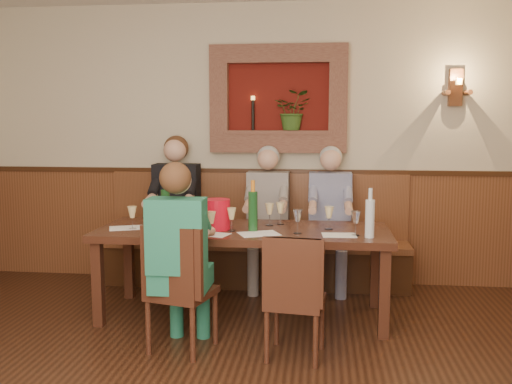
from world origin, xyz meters
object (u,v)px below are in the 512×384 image
chair_near_right (295,322)px  wine_bottle_green_b (166,206)px  bench (256,252)px  person_bench_mid (267,230)px  person_bench_left (175,224)px  person_bench_right (330,231)px  chair_near_left (181,314)px  water_bottle (370,217)px  person_chair_front (181,274)px  wine_bottle_green_a (253,210)px  spittoon_bucket (217,214)px  dining_table (243,237)px

chair_near_right → wine_bottle_green_b: 1.57m
bench → person_bench_mid: 0.29m
person_bench_left → person_bench_right: 1.53m
chair_near_left → water_bottle: 1.58m
person_chair_front → water_bottle: person_chair_front is taller
person_bench_left → wine_bottle_green_b: person_bench_left is taller
bench → person_chair_front: (-0.34, -1.72, 0.23)m
person_bench_right → person_chair_front: size_ratio=1.02×
person_bench_left → person_chair_front: person_bench_left is taller
water_bottle → person_bench_right: bearing=104.6°
chair_near_left → wine_bottle_green_a: size_ratio=2.25×
wine_bottle_green_b → person_bench_left: bearing=99.3°
bench → wine_bottle_green_a: size_ratio=7.26×
person_chair_front → spittoon_bucket: (0.13, 0.72, 0.31)m
person_bench_right → water_bottle: bearing=-75.4°
person_chair_front → chair_near_right: bearing=-1.1°
bench → person_bench_mid: (0.12, -0.10, 0.25)m
person_bench_mid → chair_near_right: bearing=-77.9°
person_bench_mid → wine_bottle_green_a: person_bench_mid is taller
spittoon_bucket → water_bottle: bearing=-9.1°
water_bottle → person_chair_front: bearing=-158.7°
person_bench_left → person_bench_right: person_bench_left is taller
person_bench_mid → wine_bottle_green_a: bearing=-91.6°
chair_near_right → wine_bottle_green_b: (-1.14, 0.85, 0.66)m
person_bench_left → wine_bottle_green_a: (0.90, -0.94, 0.30)m
dining_table → water_bottle: bearing=-14.0°
dining_table → wine_bottle_green_b: wine_bottle_green_b is taller
dining_table → chair_near_left: bearing=-114.4°
water_bottle → person_bench_left: bearing=149.0°
chair_near_left → dining_table: bearing=80.8°
person_chair_front → chair_near_left: bearing=109.4°
wine_bottle_green_a → wine_bottle_green_b: size_ratio=1.03×
person_bench_right → wine_bottle_green_b: size_ratio=3.49×
wine_bottle_green_b → person_bench_mid: bearing=44.7°
spittoon_bucket → wine_bottle_green_a: 0.31m
chair_near_left → spittoon_bucket: (0.14, 0.71, 0.60)m
chair_near_right → spittoon_bucket: spittoon_bucket is taller
bench → person_chair_front: 1.77m
wine_bottle_green_b → bench: bearing=52.8°
chair_near_right → wine_bottle_green_b: bearing=150.5°
bench → chair_near_left: 1.74m
person_bench_mid → person_bench_right: 0.61m
dining_table → spittoon_bucket: spittoon_bucket is taller
person_bench_left → person_bench_right: (1.53, 0.00, -0.04)m
chair_near_right → person_chair_front: bearing=-174.0°
wine_bottle_green_b → chair_near_right: bearing=-36.6°
dining_table → chair_near_right: chair_near_right is taller
person_bench_mid → chair_near_left: bearing=-106.2°
person_bench_right → wine_bottle_green_b: 1.64m
dining_table → person_bench_left: (-0.80, 0.84, -0.06)m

